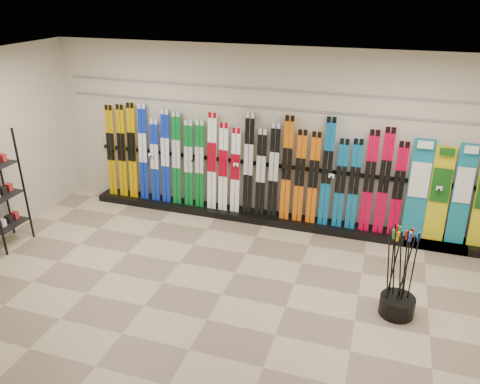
% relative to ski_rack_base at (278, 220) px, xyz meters
% --- Properties ---
extents(floor, '(8.00, 8.00, 0.00)m').
position_rel_ski_rack_base_xyz_m(floor, '(-0.22, -2.28, -0.06)').
color(floor, gray).
rests_on(floor, ground).
extents(back_wall, '(8.00, 0.00, 8.00)m').
position_rel_ski_rack_base_xyz_m(back_wall, '(-0.22, 0.22, 1.44)').
color(back_wall, beige).
rests_on(back_wall, floor).
extents(ceiling, '(8.00, 8.00, 0.00)m').
position_rel_ski_rack_base_xyz_m(ceiling, '(-0.22, -2.28, 2.94)').
color(ceiling, silver).
rests_on(ceiling, back_wall).
extents(ski_rack_base, '(8.00, 0.40, 0.12)m').
position_rel_ski_rack_base_xyz_m(ski_rack_base, '(0.00, 0.00, 0.00)').
color(ski_rack_base, black).
rests_on(ski_rack_base, floor).
extents(skis, '(5.38, 0.18, 1.84)m').
position_rel_ski_rack_base_xyz_m(skis, '(-0.70, 0.03, 0.90)').
color(skis, '#C39500').
rests_on(skis, ski_rack_base).
extents(snowboards, '(1.58, 0.25, 1.60)m').
position_rel_ski_rack_base_xyz_m(snowboards, '(2.83, 0.08, 0.83)').
color(snowboards, '#14728C').
rests_on(snowboards, ski_rack_base).
extents(pole_bin, '(0.44, 0.44, 0.25)m').
position_rel_ski_rack_base_xyz_m(pole_bin, '(2.04, -1.97, 0.07)').
color(pole_bin, black).
rests_on(pole_bin, floor).
extents(ski_poles, '(0.36, 0.25, 1.18)m').
position_rel_ski_rack_base_xyz_m(ski_poles, '(2.00, -1.94, 0.55)').
color(ski_poles, black).
rests_on(ski_poles, pole_bin).
extents(slatwall_rail_0, '(7.60, 0.02, 0.03)m').
position_rel_ski_rack_base_xyz_m(slatwall_rail_0, '(-0.22, 0.20, 1.94)').
color(slatwall_rail_0, gray).
rests_on(slatwall_rail_0, back_wall).
extents(slatwall_rail_1, '(7.60, 0.02, 0.03)m').
position_rel_ski_rack_base_xyz_m(slatwall_rail_1, '(-0.22, 0.20, 2.24)').
color(slatwall_rail_1, gray).
rests_on(slatwall_rail_1, back_wall).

